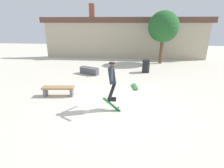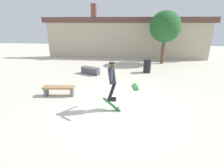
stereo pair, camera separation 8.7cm
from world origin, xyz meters
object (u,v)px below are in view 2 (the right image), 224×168
tree_right (165,27)px  park_bench (59,89)px  skate_ledge (90,71)px  skateboard_resting (136,86)px  skater (112,77)px  skateboard_flipping (112,105)px  trash_bin (147,66)px

tree_right → park_bench: size_ratio=2.75×
skate_ledge → skateboard_resting: size_ratio=1.50×
skate_ledge → skateboard_resting: 3.64m
skater → skate_ledge: bearing=108.8°
skateboard_flipping → skater: bearing=91.3°
trash_bin → park_bench: bearing=-134.2°
tree_right → trash_bin: 4.02m
park_bench → skateboard_resting: park_bench is taller
skateboard_resting → park_bench: bearing=102.3°
skateboard_flipping → trash_bin: bearing=78.1°
park_bench → skateboard_flipping: 2.80m
trash_bin → skateboard_flipping: bearing=-107.4°
tree_right → skate_ledge: (-5.10, -3.70, -2.62)m
tree_right → trash_bin: size_ratio=4.75×
tree_right → skateboard_resting: tree_right is taller
tree_right → park_bench: bearing=-127.9°
skate_ledge → skateboard_resting: bearing=-13.7°
skateboard_resting → trash_bin: bearing=-24.5°
park_bench → skateboard_flipping: size_ratio=1.96×
tree_right → skate_ledge: size_ratio=3.09×
skater → park_bench: bearing=153.8°
park_bench → tree_right: bearing=46.2°
park_bench → trash_bin: size_ratio=1.73×
trash_bin → skateboard_resting: 3.13m
trash_bin → tree_right: bearing=64.0°
trash_bin → skater: bearing=-107.5°
park_bench → skateboard_flipping: skateboard_flipping is taller
skateboard_flipping → skate_ledge: bearing=117.7°
skateboard_resting → skate_ledge: bearing=43.0°
skateboard_flipping → skateboard_resting: 2.74m
skater → skateboard_resting: 2.93m
trash_bin → skateboard_resting: bearing=-104.7°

